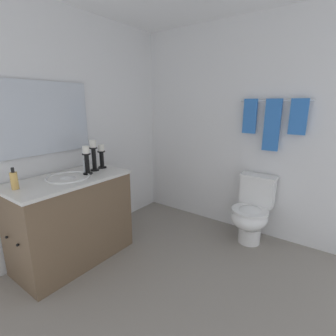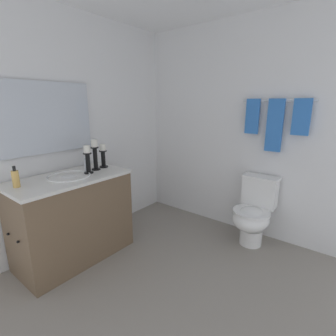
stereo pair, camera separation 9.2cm
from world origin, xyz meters
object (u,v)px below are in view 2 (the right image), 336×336
Objects in this scene: candle_holder_short at (95,154)px; towel_near_vanity at (252,116)px; towel_center at (275,126)px; sink_basin at (69,180)px; towel_near_corner at (301,117)px; candle_holder_mid at (88,159)px; candle_holder_tall at (103,155)px; mirror at (48,118)px; towel_bar at (278,100)px; soap_bottle at (16,178)px; toilet at (253,213)px; vanity_cabinet at (73,218)px.

candle_holder_short is 0.84× the size of towel_near_vanity.
towel_center is (1.40, 1.25, 0.28)m from candle_holder_short.
towel_near_corner is at bearing 43.76° from sink_basin.
towel_center reaches higher than candle_holder_mid.
candle_holder_tall is 2.06m from towel_near_corner.
candle_holder_mid is (0.32, 0.19, -0.39)m from mirror.
candle_holder_mid is 2.01m from towel_bar.
candle_holder_mid is 0.64m from soap_bottle.
candle_holder_short is at bearing -138.37° from towel_center.
towel_near_vanity is (1.18, 1.13, 0.40)m from candle_holder_tall.
toilet is at bearing -146.84° from towel_near_corner.
towel_center is (1.42, 1.13, 0.32)m from candle_holder_tall.
soap_bottle is (-0.02, -0.87, -0.06)m from candle_holder_tall.
towel_center reaches higher than toilet.
towel_bar is (1.35, 1.39, 0.56)m from candle_holder_mid.
towel_bar is 1.94× the size of towel_near_vanity.
toilet is (1.60, 1.36, -1.03)m from mirror.
sink_basin is at bearing 0.20° from mirror.
mirror is at bearing -139.64° from toilet.
sink_basin is at bearing -134.16° from toilet.
mirror is 2.29m from towel_center.
sink_basin reaches higher than vanity_cabinet.
candle_holder_tall reaches higher than toilet.
towel_near_vanity is at bearing 43.67° from candle_holder_tall.
vanity_cabinet is 4.40× the size of candle_holder_tall.
sink_basin is at bearing -136.24° from towel_near_corner.
candle_holder_short is 0.14m from candle_holder_mid.
vanity_cabinet is 2.95× the size of towel_near_vanity.
soap_bottle is 0.33× the size of towel_center.
towel_center reaches higher than sink_basin.
towel_bar is at bearing 48.69° from sink_basin.
candle_holder_short is 1.74m from towel_near_vanity.
mirror is 1.25× the size of towel_bar.
toilet is 1.03× the size of towel_bar.
sink_basin reaches higher than toilet.
towel_center is at bearing 45.54° from candle_holder_mid.
towel_near_vanity is at bearing 180.00° from towel_near_corner.
candle_holder_short is at bearing 86.50° from soap_bottle.
towel_center is (1.39, 1.56, 0.87)m from vanity_cabinet.
toilet is 1.21m from towel_bar.
towel_center reaches higher than towel_bar.
soap_bottle is (-0.10, -0.63, -0.07)m from candle_holder_mid.
candle_holder_short reaches higher than sink_basin.
candle_holder_tall is 0.26m from candle_holder_mid.
mirror is 0.67m from soap_bottle.
candle_holder_mid is at bearing 77.60° from sink_basin.
towel_near_vanity reaches higher than soap_bottle.
vanity_cabinet is 2.16m from towel_near_vanity.
towel_bar is at bearing 42.04° from candle_holder_short.
towel_bar is at bearing 45.91° from candle_holder_mid.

